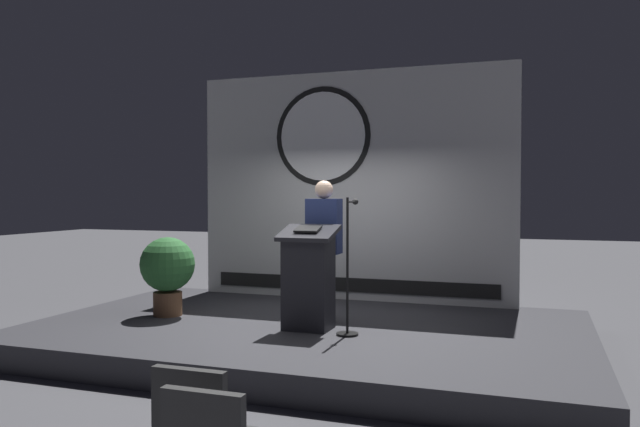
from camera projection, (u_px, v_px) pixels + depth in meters
ground_plane at (308, 349)px, 7.41m from camera, size 40.00×40.00×0.00m
stage_platform at (308, 336)px, 7.40m from camera, size 6.40×4.00×0.30m
banner_display at (351, 185)px, 9.10m from camera, size 4.68×0.12×3.32m
podium at (308, 279)px, 7.10m from camera, size 0.64×0.50×1.19m
speaker_person at (324, 249)px, 7.53m from camera, size 0.40×0.26×1.70m
microphone_stand at (348, 287)px, 6.83m from camera, size 0.24×0.46×1.50m
potted_plant at (167, 268)px, 7.90m from camera, size 0.69×0.69×0.99m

